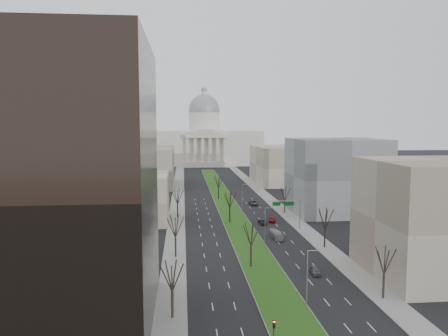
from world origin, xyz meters
TOP-DOWN VIEW (x-y plane):
  - ground at (0.00, 120.00)m, footprint 600.00×600.00m
  - median at (0.00, 118.99)m, footprint 8.00×222.03m
  - sidewalk_left at (-17.50, 95.00)m, footprint 5.00×330.00m
  - sidewalk_right at (17.50, 95.00)m, footprint 5.00×330.00m
  - capitol at (0.00, 269.59)m, footprint 80.00×46.00m
  - building_glass_tower at (-37.00, 18.00)m, footprint 34.00×30.00m
  - building_beige_left at (-33.00, 85.00)m, footprint 26.00×22.00m
  - building_tan_right at (33.00, 32.00)m, footprint 26.00×24.00m
  - building_grey_right at (34.00, 92.00)m, footprint 28.00×26.00m
  - building_far_left at (-35.00, 160.00)m, footprint 30.00×40.00m
  - building_far_right at (35.00, 165.00)m, footprint 30.00×40.00m
  - tree_left_near at (-17.20, 18.00)m, footprint 5.10×5.10m
  - tree_left_mid at (-17.20, 48.00)m, footprint 5.40×5.40m
  - tree_left_far at (-17.20, 88.00)m, footprint 5.28×5.28m
  - tree_right_near at (17.20, 22.00)m, footprint 5.16×5.16m
  - tree_right_mid at (17.20, 52.00)m, footprint 5.52×5.52m
  - tree_right_far at (17.20, 92.00)m, footprint 5.04×5.04m
  - tree_median_a at (-2.00, 40.00)m, footprint 5.40×5.40m
  - tree_median_b at (-2.00, 80.00)m, footprint 5.40×5.40m
  - tree_median_c at (-2.00, 120.00)m, footprint 5.40×5.40m
  - streetlamp_median_a at (3.76, 20.00)m, footprint 1.90×0.20m
  - streetlamp_median_b at (3.76, 55.00)m, footprint 1.90×0.20m
  - streetlamp_median_c at (3.76, 95.00)m, footprint 1.90×0.20m
  - traffic_signal_median at (-4.30, 6.93)m, footprint 0.32×0.41m
  - mast_arm_signs at (13.49, 70.03)m, footprint 9.12×0.24m
  - car_grey_near at (9.58, 34.72)m, footprint 1.85×4.07m
  - car_black at (7.06, 76.77)m, footprint 1.95×4.37m
  - car_red at (10.51, 79.95)m, footprint 2.75×5.14m
  - car_grey_far at (9.44, 107.26)m, footprint 2.93×5.74m
  - box_van at (7.83, 61.12)m, footprint 2.30×7.37m

SIDE VIEW (x-z plane):
  - ground at x=0.00m, z-range 0.00..0.00m
  - sidewalk_left at x=-17.50m, z-range 0.00..0.15m
  - sidewalk_right at x=17.50m, z-range 0.00..0.15m
  - median at x=0.00m, z-range 0.00..0.20m
  - car_grey_near at x=9.58m, z-range 0.00..1.35m
  - car_black at x=7.06m, z-range 0.00..1.40m
  - car_red at x=10.51m, z-range 0.00..1.42m
  - car_grey_far at x=9.44m, z-range 0.00..1.55m
  - box_van at x=7.83m, z-range 0.00..2.02m
  - traffic_signal_median at x=-4.30m, z-range 0.64..4.94m
  - streetlamp_median_a at x=3.76m, z-range 0.23..9.39m
  - streetlamp_median_b at x=3.76m, z-range 0.23..9.39m
  - streetlamp_median_c at x=3.76m, z-range 0.23..9.39m
  - mast_arm_signs at x=13.49m, z-range 2.06..10.15m
  - tree_right_far at x=17.20m, z-range 1.99..11.07m
  - tree_left_near at x=-17.20m, z-range 2.02..11.20m
  - tree_right_near at x=17.20m, z-range 2.04..11.33m
  - tree_left_far at x=-17.20m, z-range 2.09..11.59m
  - tree_left_mid at x=-17.20m, z-range 2.14..11.86m
  - tree_median_a at x=-2.00m, z-range 2.14..11.86m
  - tree_median_b at x=-2.00m, z-range 2.14..11.86m
  - tree_median_c at x=-2.00m, z-range 2.14..11.86m
  - building_beige_left at x=-33.00m, z-range 0.00..14.00m
  - tree_right_mid at x=17.20m, z-range 2.19..12.12m
  - building_far_left at x=-35.00m, z-range 0.00..18.00m
  - building_far_right at x=35.00m, z-range 0.00..18.00m
  - building_tan_right at x=33.00m, z-range 0.00..22.00m
  - building_grey_right at x=34.00m, z-range 0.00..24.00m
  - capitol at x=0.00m, z-range -11.19..43.81m
  - building_glass_tower at x=-37.00m, z-range 0.00..40.00m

